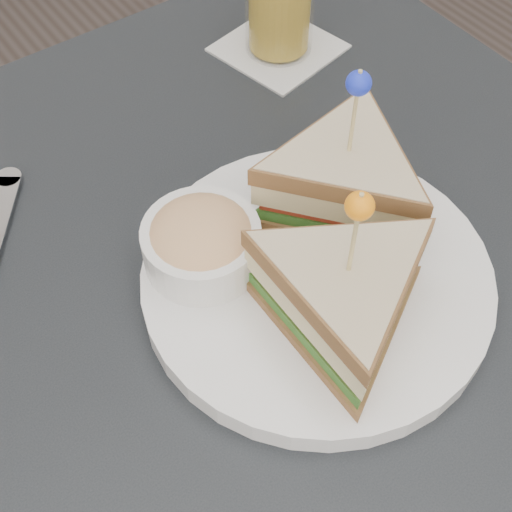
% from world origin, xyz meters
% --- Properties ---
extents(table, '(0.80, 0.80, 0.75)m').
position_xyz_m(table, '(0.00, 0.00, 0.67)').
color(table, black).
rests_on(table, ground).
extents(plate_meal, '(0.31, 0.29, 0.16)m').
position_xyz_m(plate_meal, '(0.06, -0.01, 0.79)').
color(plate_meal, white).
rests_on(plate_meal, table).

